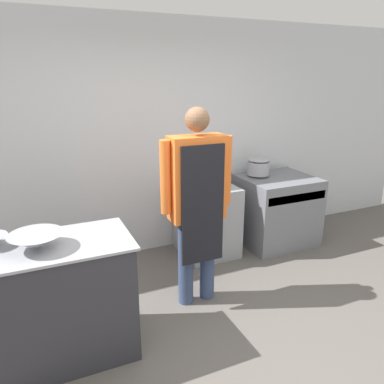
# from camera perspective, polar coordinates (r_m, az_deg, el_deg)

# --- Properties ---
(ground_plane) EXTENTS (14.00, 14.00, 0.00)m
(ground_plane) POSITION_cam_1_polar(r_m,az_deg,el_deg) (3.10, 8.14, -24.76)
(ground_plane) COLOR #5B5651
(wall_back) EXTENTS (8.00, 0.05, 2.70)m
(wall_back) POSITION_cam_1_polar(r_m,az_deg,el_deg) (4.38, -6.66, 7.81)
(wall_back) COLOR silver
(wall_back) RESTS_ON ground_plane
(prep_counter) EXTENTS (1.29, 0.63, 0.94)m
(prep_counter) POSITION_cam_1_polar(r_m,az_deg,el_deg) (3.05, -21.43, -15.67)
(prep_counter) COLOR #2D2D33
(prep_counter) RESTS_ON ground_plane
(stove) EXTENTS (0.89, 0.79, 0.88)m
(stove) POSITION_cam_1_polar(r_m,az_deg,el_deg) (4.88, 12.63, -2.66)
(stove) COLOR slate
(stove) RESTS_ON ground_plane
(fridge_unit) EXTENTS (0.61, 0.68, 0.84)m
(fridge_unit) POSITION_cam_1_polar(r_m,az_deg,el_deg) (4.48, 2.29, -4.21)
(fridge_unit) COLOR #93999E
(fridge_unit) RESTS_ON ground_plane
(person_cook) EXTENTS (0.67, 0.24, 1.82)m
(person_cook) POSITION_cam_1_polar(r_m,az_deg,el_deg) (3.30, 0.80, -0.61)
(person_cook) COLOR #38476B
(person_cook) RESTS_ON ground_plane
(mixing_bowl) EXTENTS (0.37, 0.37, 0.11)m
(mixing_bowl) POSITION_cam_1_polar(r_m,az_deg,el_deg) (2.77, -22.64, -6.95)
(mixing_bowl) COLOR #9EA0A8
(mixing_bowl) RESTS_ON prep_counter
(stock_pot) EXTENTS (0.27, 0.27, 0.21)m
(stock_pot) POSITION_cam_1_polar(r_m,az_deg,el_deg) (4.72, 10.11, 3.87)
(stock_pot) COLOR #9EA0A8
(stock_pot) RESTS_ON stove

